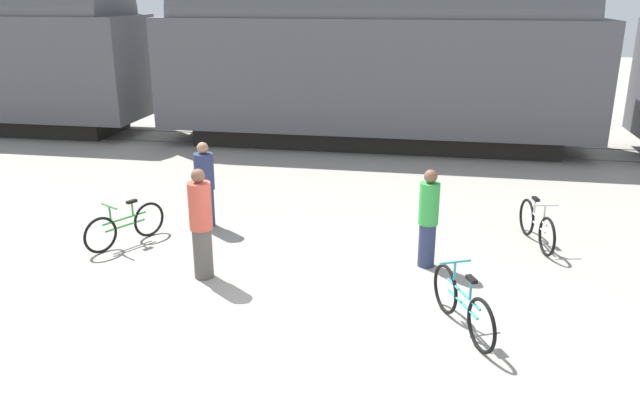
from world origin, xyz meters
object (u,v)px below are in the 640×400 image
Objects in this scene: bicycle_teal at (462,305)px; person_in_red at (201,224)px; person_in_navy at (205,185)px; person_in_green at (428,218)px; bicycle_green at (125,226)px; bicycle_silver at (537,225)px; freight_train at (375,55)px.

person_in_red is at bearing 166.58° from bicycle_teal.
person_in_navy is 4.44m from person_in_green.
bicycle_teal is (5.93, -2.03, 0.03)m from bicycle_green.
person_in_navy is at bearing -47.51° from person_in_green.
bicycle_teal is (-1.44, -3.36, 0.01)m from bicycle_silver.
person_in_green reaches higher than bicycle_silver.
person_in_red is at bearing -156.38° from bicycle_silver.
person_in_red is (-1.77, -9.64, -1.76)m from freight_train.
person_in_navy is at bearing 146.44° from bicycle_teal.
person_in_navy reaches higher than person_in_green.
person_in_green is at bearing 0.16° from bicycle_green.
bicycle_silver is at bearing 74.06° from person_in_red.
bicycle_teal is at bearing 71.37° from person_in_green.
person_in_navy is at bearing -178.42° from bicycle_silver.
bicycle_silver is at bearing 66.86° from bicycle_teal.
freight_train reaches higher than bicycle_green.
person_in_red is at bearing 143.14° from person_in_navy.
freight_train reaches higher than person_in_green.
person_in_navy reaches higher than bicycle_teal.
person_in_red is at bearing -100.39° from freight_train.
freight_train is 9.96m from person_in_red.
person_in_green is (5.41, 0.02, 0.49)m from bicycle_green.
person_in_red reaches higher than bicycle_silver.
bicycle_green is (-3.65, -8.57, -2.32)m from freight_train.
bicycle_green is 0.89× the size of person_in_green.
person_in_red is (-3.53, -1.09, 0.06)m from person_in_green.
person_in_red reaches higher than person_in_navy.
bicycle_green is 0.91× the size of bicycle_teal.
bicycle_silver is (3.71, -7.25, -2.30)m from freight_train.
freight_train is at bearing 66.91° from bicycle_green.
bicycle_silver is 0.92× the size of person_in_red.
person_in_red reaches higher than person_in_green.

